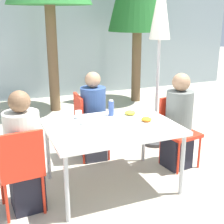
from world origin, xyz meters
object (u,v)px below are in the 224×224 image
Objects in this scene: drinking_cup at (79,115)px; person_right at (178,124)px; closed_umbrella at (160,20)px; person_left at (24,155)px; chair_far at (87,122)px; salad_bowl at (89,121)px; chair_left at (21,165)px; person_far at (93,119)px; bottle at (111,108)px; chair_right at (177,126)px.

person_right is at bearing -11.31° from drinking_cup.
drinking_cup is (-1.31, -0.50, -1.01)m from closed_umbrella.
person_left is 1.00× the size of person_right.
drinking_cup is at bearing -24.30° from chair_far.
person_left is 1.38× the size of chair_far.
chair_left is at bearing -159.27° from salad_bowl.
chair_left is 0.11m from person_left.
person_far is 6.23× the size of salad_bowl.
bottle is 0.39m from drinking_cup.
person_right is 0.86m from bottle.
person_left is 6.40× the size of salad_bowl.
bottle is (0.08, -0.42, 0.26)m from person_far.
person_right reaches higher than chair_left.
person_right reaches higher than chair_right.
drinking_cup is (-1.19, 0.24, 0.20)m from person_right.
drinking_cup is (-0.30, -0.38, 0.21)m from person_far.
closed_umbrella is at bearing 30.42° from bottle.
person_right is at bearing 58.64° from chair_far.
drinking_cup is at bearing 103.80° from salad_bowl.
person_far reaches higher than chair_left.
salad_bowl is at bearing -4.35° from chair_right.
closed_umbrella reaches higher than chair_left.
chair_left is at bearing -41.42° from chair_far.
chair_left is at bearing -153.38° from closed_umbrella.
bottle is at bearing 19.17° from chair_left.
person_right is at bearing -13.33° from bottle.
person_far is (0.08, -0.05, 0.04)m from chair_far.
closed_umbrella is (1.00, 0.12, 1.22)m from person_far.
salad_bowl is (0.72, 0.21, 0.18)m from person_left.
bottle is at bearing -6.91° from drinking_cup.
chair_far is 0.55m from drinking_cup.
person_far is (0.97, 0.81, -0.01)m from person_left.
bottle is (1.09, 0.47, 0.30)m from chair_left.
chair_left is 1.97m from chair_right.
chair_far is 1.66m from closed_umbrella.
bottle is (0.15, -0.48, 0.30)m from chair_far.
person_right is at bearing -0.72° from salad_bowl.
chair_left is 0.86m from salad_bowl.
chair_far is (-1.00, 0.58, 0.00)m from chair_right.
drinking_cup is at bearing 31.75° from chair_left.
person_right is (1.86, 0.19, 0.00)m from person_left.
salad_bowl is (-1.17, -0.07, 0.24)m from chair_right.
bottle is at bearing -149.58° from closed_umbrella.
chair_far is (0.94, 0.95, 0.00)m from chair_left.
chair_right is 1.00× the size of chair_far.
chair_right is 0.73× the size of person_right.
person_left reaches higher than salad_bowl.
person_right is 1.23m from drinking_cup.
person_far is at bearing 51.10° from drinking_cup.
chair_far is at bearing 62.26° from drinking_cup.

